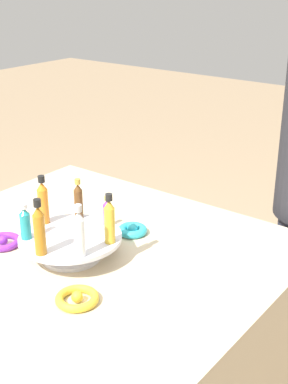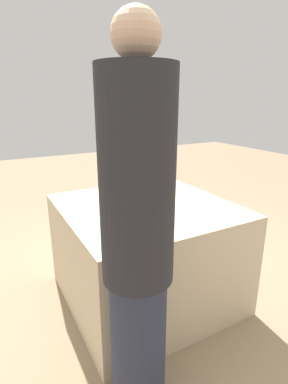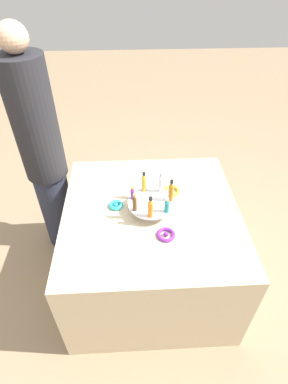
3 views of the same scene
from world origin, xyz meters
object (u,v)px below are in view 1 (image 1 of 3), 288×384
object	(u,v)px
bottle_clear	(79,233)
ribbon_bow_purple	(3,242)
bottle_gold	(109,220)
bottle_teal	(25,223)
bottle_orange	(43,202)
bottle_purple	(107,212)
ribbon_bow_gold	(77,298)
ribbon_bow_teal	(132,230)
bottle_brown	(78,200)
bottle_amber	(39,229)
display_stand	(71,243)

from	to	relation	value
bottle_clear	ribbon_bow_purple	bearing A→B (deg)	-178.94
bottle_gold	bottle_clear	bearing A→B (deg)	-96.85
bottle_teal	bottle_gold	bearing A→B (deg)	31.72
bottle_orange	ribbon_bow_purple	distance (m)	0.18
bottle_purple	ribbon_bow_gold	distance (m)	0.30
bottle_clear	bottle_gold	size ratio (longest dim) A/B	1.01
bottle_clear	ribbon_bow_teal	size ratio (longest dim) A/B	1.58
ribbon_bow_teal	ribbon_bow_gold	xyz separation A→B (m)	(0.12, -0.37, -0.00)
bottle_brown	bottle_teal	world-z (taller)	bottle_brown
bottle_purple	bottle_amber	xyz separation A→B (m)	(-0.03, -0.23, 0.03)
bottle_brown	ribbon_bow_purple	size ratio (longest dim) A/B	1.14
bottle_gold	bottle_brown	world-z (taller)	bottle_gold
bottle_gold	bottle_brown	distance (m)	0.19
ribbon_bow_teal	ribbon_bow_gold	world-z (taller)	ribbon_bow_teal
bottle_gold	bottle_orange	size ratio (longest dim) A/B	0.97
bottle_orange	bottle_gold	bearing A→B (deg)	6.01
bottle_brown	ribbon_bow_gold	bearing A→B (deg)	-47.49
bottle_gold	bottle_amber	size ratio (longest dim) A/B	0.92
bottle_purple	ribbon_bow_teal	distance (m)	0.14
bottle_clear	bottle_gold	world-z (taller)	bottle_clear
bottle_gold	ribbon_bow_purple	xyz separation A→B (m)	(-0.32, -0.11, -0.12)
display_stand	bottle_teal	size ratio (longest dim) A/B	2.81
ribbon_bow_teal	display_stand	bearing A→B (deg)	-101.76
bottle_clear	display_stand	bearing A→B (deg)	147.44
bottle_purple	ribbon_bow_gold	xyz separation A→B (m)	(0.13, -0.26, -0.10)
display_stand	bottle_brown	distance (m)	0.14
bottle_orange	bottle_amber	xyz separation A→B (m)	(0.13, -0.13, 0.00)
bottle_teal	ribbon_bow_teal	size ratio (longest dim) A/B	1.13
bottle_gold	bottle_orange	world-z (taller)	bottle_orange
bottle_brown	display_stand	bearing A→B (deg)	-58.28
bottle_teal	bottle_clear	bearing A→B (deg)	6.01
bottle_teal	display_stand	bearing A→B (deg)	44.58
display_stand	ribbon_bow_teal	xyz separation A→B (m)	(0.05, 0.22, -0.03)
bottle_gold	display_stand	bearing A→B (deg)	-161.13
bottle_orange	ribbon_bow_teal	distance (m)	0.29
bottle_brown	ribbon_bow_purple	world-z (taller)	bottle_brown
bottle_purple	bottle_gold	bearing A→B (deg)	-45.42
bottle_purple	bottle_clear	bearing A→B (deg)	-71.13
bottle_gold	bottle_brown	xyz separation A→B (m)	(-0.17, 0.06, -0.01)
bottle_teal	bottle_purple	bearing A→B (deg)	57.44
bottle_teal	ribbon_bow_purple	world-z (taller)	bottle_teal
bottle_clear	ribbon_bow_teal	distance (m)	0.31
bottle_amber	ribbon_bow_teal	bearing A→B (deg)	84.40
bottle_orange	bottle_clear	bearing A→B (deg)	-19.70
ribbon_bow_teal	ribbon_bow_gold	size ratio (longest dim) A/B	0.84
bottle_teal	ribbon_bow_purple	distance (m)	0.16
bottle_purple	ribbon_bow_gold	size ratio (longest dim) A/B	0.84
bottle_gold	bottle_brown	bearing A→B (deg)	160.30
bottle_clear	ribbon_bow_purple	distance (m)	0.33
bottle_brown	ribbon_bow_purple	xyz separation A→B (m)	(-0.15, -0.17, -0.11)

